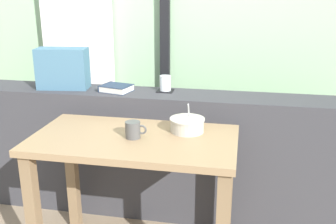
{
  "coord_description": "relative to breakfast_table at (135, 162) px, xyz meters",
  "views": [
    {
      "loc": [
        0.52,
        -1.75,
        1.45
      ],
      "look_at": [
        0.1,
        0.41,
        0.75
      ],
      "focal_mm": 41.86,
      "sensor_mm": 36.0,
      "label": 1
    }
  ],
  "objects": [
    {
      "name": "curtain_left_panel",
      "position": [
        -0.76,
        1.09,
        0.66
      ],
      "size": [
        0.56,
        0.06,
        2.5
      ],
      "primitive_type": "cube",
      "color": "white",
      "rests_on": "ground"
    },
    {
      "name": "window_divider_post",
      "position": [
        -0.07,
        1.12,
        0.71
      ],
      "size": [
        0.07,
        0.05,
        2.6
      ],
      "primitive_type": "cube",
      "color": "black",
      "rests_on": "ground"
    },
    {
      "name": "dark_console_ledge",
      "position": [
        -0.0,
        0.51,
        -0.18
      ],
      "size": [
        2.8,
        0.29,
        0.83
      ],
      "primitive_type": "cube",
      "color": "#38383D",
      "rests_on": "ground"
    },
    {
      "name": "breakfast_table",
      "position": [
        0.0,
        0.0,
        0.0
      ],
      "size": [
        1.04,
        0.56,
        0.73
      ],
      "color": "#826849",
      "rests_on": "ground"
    },
    {
      "name": "coaster_square",
      "position": [
        0.04,
        0.57,
        0.24
      ],
      "size": [
        0.1,
        0.1,
        0.0
      ],
      "primitive_type": "cube",
      "color": "black",
      "rests_on": "dark_console_ledge"
    },
    {
      "name": "juice_glass",
      "position": [
        0.04,
        0.57,
        0.28
      ],
      "size": [
        0.07,
        0.07,
        0.09
      ],
      "color": "white",
      "rests_on": "coaster_square"
    },
    {
      "name": "closed_book",
      "position": [
        -0.26,
        0.5,
        0.25
      ],
      "size": [
        0.21,
        0.19,
        0.04
      ],
      "color": "#1E2D47",
      "rests_on": "dark_console_ledge"
    },
    {
      "name": "throw_pillow",
      "position": [
        -0.62,
        0.51,
        0.36
      ],
      "size": [
        0.34,
        0.18,
        0.26
      ],
      "primitive_type": "cube",
      "rotation": [
        0.0,
        0.0,
        0.13
      ],
      "color": "#426B84",
      "rests_on": "dark_console_ledge"
    },
    {
      "name": "soup_bowl",
      "position": [
        0.25,
        0.13,
        0.17
      ],
      "size": [
        0.18,
        0.18,
        0.16
      ],
      "color": "#BCB7A8",
      "rests_on": "breakfast_table"
    },
    {
      "name": "ceramic_mug",
      "position": [
        -0.01,
        -0.01,
        0.18
      ],
      "size": [
        0.11,
        0.08,
        0.08
      ],
      "color": "#4C4C4C",
      "rests_on": "breakfast_table"
    }
  ]
}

